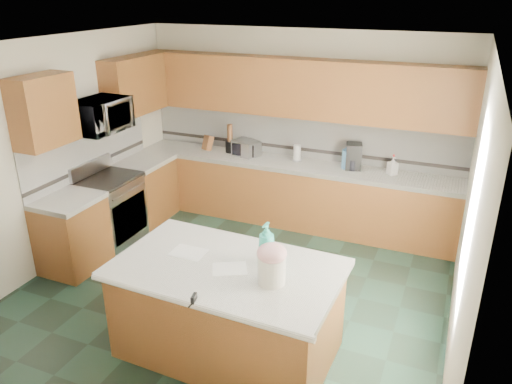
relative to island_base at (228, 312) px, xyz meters
The scene contains 52 objects.
floor 1.05m from the island_base, 113.89° to the left, with size 4.60×4.60×0.00m, color black.
ceiling 2.47m from the island_base, 113.89° to the left, with size 4.60×4.60×0.00m, color white.
wall_back 3.35m from the island_base, 96.94° to the left, with size 4.60×0.04×2.70m, color silver.
wall_front 1.75m from the island_base, 105.12° to the right, with size 4.60×0.04×2.70m, color silver.
wall_left 2.99m from the island_base, 162.03° to the left, with size 0.04×4.60×2.70m, color silver.
wall_right 2.31m from the island_base, 24.47° to the left, with size 0.04×4.60×2.70m, color silver.
back_base_cab 2.91m from the island_base, 97.70° to the left, with size 4.60×0.60×0.86m, color #3B230E.
back_countertop 2.94m from the island_base, 97.70° to the left, with size 4.60×0.64×0.06m, color white.
back_upper_cab 3.39m from the island_base, 97.36° to the left, with size 4.60×0.33×0.78m, color #3B230E.
back_backsplash 3.29m from the island_base, 97.01° to the left, with size 4.60×0.02×0.63m, color silver.
back_accent_band 3.24m from the island_base, 97.02° to the left, with size 4.60×0.01×0.05m, color black.
left_base_cab_rear 3.23m from the island_base, 137.77° to the left, with size 0.60×0.82×0.86m, color #3B230E.
left_counter_rear 3.26m from the island_base, 137.77° to the left, with size 0.64×0.82×0.06m, color white.
left_base_cab_front 2.47m from the island_base, 165.03° to the left, with size 0.60×0.72×0.86m, color #3B230E.
left_counter_front 2.52m from the island_base, 165.03° to the left, with size 0.64×0.72×0.06m, color white.
left_backsplash 3.14m from the island_base, 151.91° to the left, with size 0.02×2.30×0.63m, color silver.
left_accent_band 3.09m from the island_base, 151.86° to the left, with size 0.01×2.30×0.05m, color black.
left_upper_cab_rear 3.74m from the island_base, 137.61° to the left, with size 0.33×1.09×0.78m, color #3B230E.
left_upper_cab_front 3.01m from the island_base, 165.80° to the left, with size 0.33×0.72×0.78m, color #3B230E.
range_body 2.76m from the island_base, 150.01° to the left, with size 0.60×0.76×0.88m, color #B7B7BC.
range_oven_door 2.51m from the island_base, 146.70° to the left, with size 0.02×0.68×0.55m, color black.
range_cooktop 2.80m from the island_base, 150.01° to the left, with size 0.62×0.78×0.04m, color black.
range_handle 2.51m from the island_base, 146.32° to the left, with size 0.02×0.02×0.66m, color #B7B7BC.
range_backguard 3.04m from the island_base, 152.51° to the left, with size 0.06×0.76×0.18m, color #B7B7BC.
microwave 3.05m from the island_base, 150.01° to the left, with size 0.73×0.50×0.41m, color #B7B7BC.
island_base is the anchor object (origin of this frame).
island_top 0.46m from the island_base, behind, with size 2.01×1.19×0.06m, color white.
island_bullnose 0.75m from the island_base, 90.00° to the right, with size 0.06×0.06×2.01m, color white.
treat_jar 0.77m from the island_base, 12.05° to the right, with size 0.23×0.23×0.24m, color white.
treat_jar_lid 0.90m from the island_base, 12.05° to the right, with size 0.25×0.25×0.16m, color #EEA9B1.
treat_jar_knob 0.95m from the island_base, 12.05° to the right, with size 0.03×0.03×0.08m, color tan.
treat_jar_knob_end_l 0.93m from the island_base, 13.21° to the right, with size 0.04×0.04×0.04m, color tan.
treat_jar_knob_end_r 0.97m from the island_base, 11.08° to the right, with size 0.04×0.04×0.04m, color tan.
soap_bottle_island 0.78m from the island_base, 27.98° to the left, with size 0.15×0.16×0.40m, color #2EB2A4.
paper_sheet_a 0.49m from the island_base, 38.67° to the right, with size 0.30×0.23×0.00m, color white.
paper_sheet_b 0.66m from the island_base, behind, with size 0.32×0.24×0.00m, color white.
clamp_body 0.76m from the island_base, 90.59° to the right, with size 0.03×0.09×0.08m, color black.
clamp_handle 0.79m from the island_base, 90.54° to the right, with size 0.01×0.01×0.06m, color black.
knife_block 3.46m from the island_base, 120.80° to the left, with size 0.12×0.10×0.22m, color #472814.
utensil_crock 3.32m from the island_base, 115.15° to the left, with size 0.14×0.14×0.17m, color black.
utensil_bundle 3.36m from the island_base, 115.15° to the left, with size 0.08×0.08×0.25m, color #472814.
toaster_oven 3.19m from the island_base, 110.82° to the left, with size 0.38×0.26×0.22m, color #B7B7BC.
toaster_oven_door 3.08m from the island_base, 111.63° to the left, with size 0.34×0.01×0.18m, color black.
paper_towel 3.06m from the island_base, 96.70° to the left, with size 0.10×0.10×0.23m, color white.
paper_towel_base 3.04m from the island_base, 96.70° to the left, with size 0.15×0.15×0.01m, color #B7B7BC.
water_jug 3.03m from the island_base, 82.67° to the left, with size 0.16×0.16×0.26m, color #5697D4.
water_jug_neck 3.06m from the island_base, 82.67° to the left, with size 0.07×0.07×0.04m, color #5697D4.
coffee_maker 3.07m from the island_base, 81.30° to the left, with size 0.21×0.23×0.35m, color black.
coffee_carafe 3.00m from the island_base, 81.14° to the left, with size 0.14×0.14×0.14m, color black.
soap_bottle_back 3.15m from the island_base, 71.51° to the left, with size 0.11×0.11×0.24m, color white.
soap_back_cap 3.18m from the island_base, 71.51° to the left, with size 0.02×0.02×0.03m, color red.
window_light_proxy 2.28m from the island_base, 19.65° to the left, with size 0.02×1.40×1.10m, color white.
Camera 1 is at (2.12, -4.30, 3.20)m, focal length 35.00 mm.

